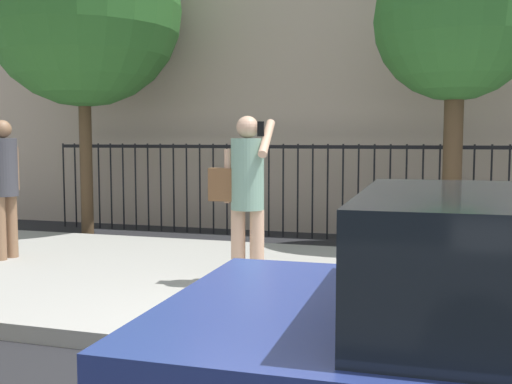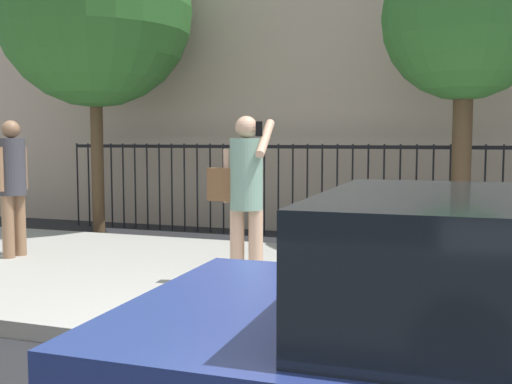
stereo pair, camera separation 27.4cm
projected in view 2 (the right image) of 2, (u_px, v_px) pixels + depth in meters
ground_plane at (289, 376)px, 4.29m from camera, size 60.00×60.00×0.00m
sidewalk at (347, 292)px, 6.35m from camera, size 28.00×4.40×0.15m
iron_fence at (392, 180)px, 9.75m from camera, size 12.03×0.04×1.60m
pedestrian_on_phone at (244, 188)px, 6.23m from camera, size 0.67×0.52×1.76m
pedestrian_walking at (12, 179)px, 7.81m from camera, size 0.37×0.49×1.77m
street_tree_near at (94, 9)px, 10.13m from camera, size 3.29×3.29×5.51m
street_tree_mid at (466, 19)px, 8.28m from camera, size 2.28×2.28×4.49m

